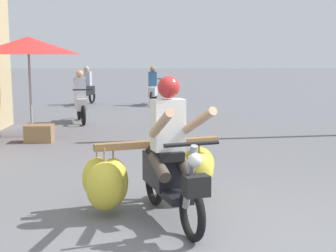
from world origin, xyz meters
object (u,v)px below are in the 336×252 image
object	(u,v)px
motorbike_main_loaded	(154,169)
market_umbrella_near_shop	(28,45)
motorbike_distant_ahead_left	(153,89)
produce_crate	(39,133)
motorbike_distant_far_ahead	(81,101)
motorbike_distant_ahead_right	(87,89)

from	to	relation	value
motorbike_main_loaded	market_umbrella_near_shop	distance (m)	6.05
motorbike_distant_ahead_left	produce_crate	world-z (taller)	motorbike_distant_ahead_left
motorbike_distant_ahead_left	produce_crate	bearing A→B (deg)	-108.18
motorbike_main_loaded	market_umbrella_near_shop	bearing A→B (deg)	117.44
motorbike_distant_ahead_left	motorbike_distant_far_ahead	world-z (taller)	same
motorbike_distant_ahead_left	produce_crate	size ratio (longest dim) A/B	2.89
motorbike_distant_ahead_right	produce_crate	distance (m)	7.49
motorbike_distant_ahead_right	motorbike_main_loaded	bearing A→B (deg)	-78.64
motorbike_distant_ahead_left	motorbike_distant_far_ahead	xyz separation A→B (m)	(-1.95, -4.34, 0.00)
motorbike_distant_ahead_right	market_umbrella_near_shop	world-z (taller)	market_umbrella_near_shop
motorbike_main_loaded	motorbike_distant_ahead_left	size ratio (longest dim) A/B	1.25
motorbike_distant_far_ahead	market_umbrella_near_shop	distance (m)	2.76
market_umbrella_near_shop	produce_crate	world-z (taller)	market_umbrella_near_shop
motorbike_distant_far_ahead	market_umbrella_near_shop	bearing A→B (deg)	-108.62
motorbike_distant_ahead_left	motorbike_distant_far_ahead	distance (m)	4.76
motorbike_distant_ahead_right	motorbike_distant_far_ahead	world-z (taller)	same
market_umbrella_near_shop	motorbike_distant_ahead_left	bearing A→B (deg)	67.62
motorbike_distant_ahead_right	produce_crate	size ratio (longest dim) A/B	2.82
motorbike_main_loaded	produce_crate	size ratio (longest dim) A/B	3.60
motorbike_main_loaded	motorbike_distant_far_ahead	xyz separation A→B (m)	(-1.95, 7.44, 0.06)
motorbike_distant_ahead_left	produce_crate	distance (m)	7.65
produce_crate	motorbike_distant_far_ahead	bearing A→B (deg)	81.63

